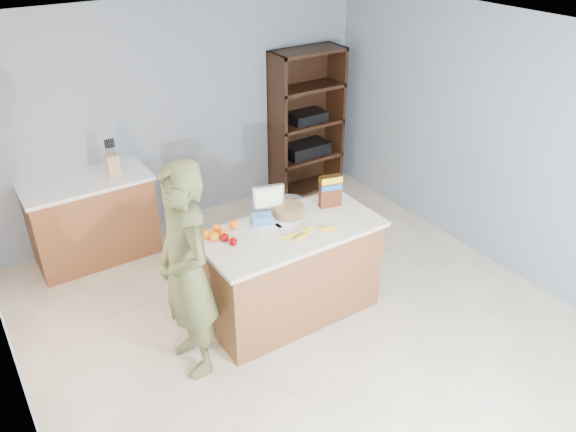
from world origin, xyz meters
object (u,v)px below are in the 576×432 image
shelving_unit (304,124)px  cereal_box (330,189)px  tv (268,198)px  person (186,273)px  counter_peninsula (291,275)px

shelving_unit → cereal_box: bearing=-118.5°
tv → shelving_unit: bearing=47.6°
shelving_unit → cereal_box: shelving_unit is taller
shelving_unit → tv: (-1.58, -1.73, 0.19)m
tv → cereal_box: 0.57m
shelving_unit → tv: 2.35m
person → cereal_box: person is taller
counter_peninsula → tv: size_ratio=5.53×
shelving_unit → person: shelving_unit is taller
counter_peninsula → tv: 0.72m
shelving_unit → person: 3.34m
person → cereal_box: (1.52, 0.24, 0.18)m
counter_peninsula → cereal_box: cereal_box is taller
person → tv: bearing=112.4°
tv → cereal_box: size_ratio=0.94×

